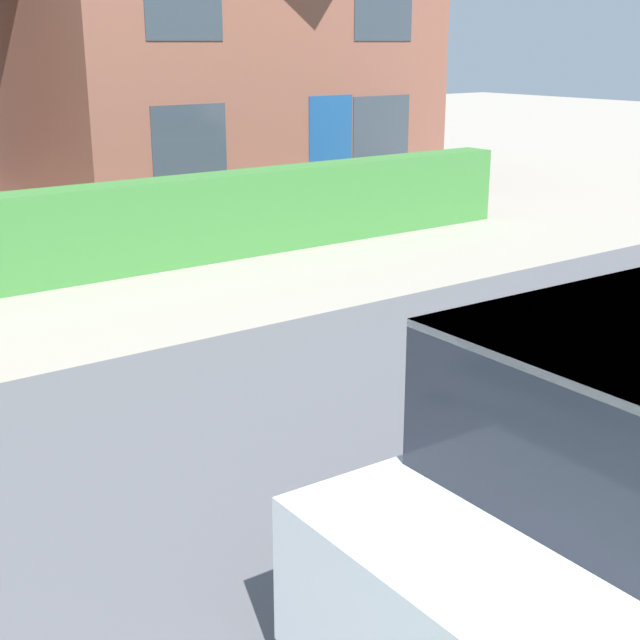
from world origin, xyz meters
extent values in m
cube|color=#5B5B60|center=(0.00, 4.11, 0.01)|extent=(28.00, 6.81, 0.01)
cube|color=#3D7F38|center=(1.20, 10.72, 0.61)|extent=(15.38, 0.57, 1.23)
cylinder|color=black|center=(-0.09, 2.58, 0.34)|extent=(0.66, 0.22, 0.65)
cube|color=red|center=(1.22, 2.64, 0.64)|extent=(4.02, 0.13, 0.07)
cube|color=brown|center=(6.41, 15.83, 2.51)|extent=(7.65, 5.69, 5.01)
cube|color=navy|center=(7.28, 12.98, 1.05)|extent=(1.00, 0.02, 2.10)
cube|color=#333D47|center=(4.30, 12.98, 1.40)|extent=(1.40, 0.02, 1.30)
cube|color=#333D47|center=(8.51, 12.98, 1.40)|extent=(1.40, 0.02, 1.30)
cube|color=#333D47|center=(8.51, 12.98, 3.71)|extent=(1.40, 0.02, 1.30)
camera|label=1|loc=(-2.96, -0.46, 3.04)|focal=50.00mm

